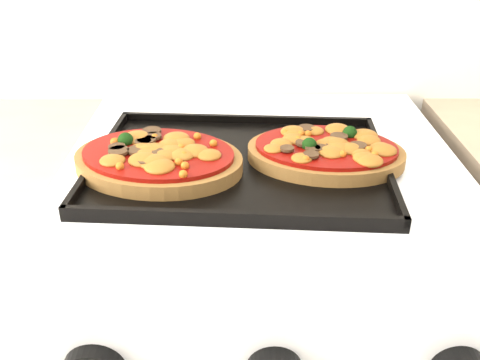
{
  "coord_description": "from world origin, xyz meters",
  "views": [
    {
      "loc": [
        -0.06,
        1.01,
        1.27
      ],
      "look_at": [
        -0.06,
        1.64,
        0.92
      ],
      "focal_mm": 40.0,
      "sensor_mm": 36.0,
      "label": 1
    }
  ],
  "objects": [
    {
      "name": "control_panel",
      "position": [
        -0.03,
        1.39,
        0.85
      ],
      "size": [
        0.6,
        0.02,
        0.09
      ],
      "primitive_type": "cube",
      "color": "silver",
      "rests_on": "stove"
    },
    {
      "name": "baking_tray",
      "position": [
        -0.06,
        1.69,
        0.92
      ],
      "size": [
        0.43,
        0.33,
        0.02
      ],
      "primitive_type": "cube",
      "rotation": [
        0.0,
        0.0,
        -0.06
      ],
      "color": "black",
      "rests_on": "stove"
    },
    {
      "name": "pizza_left",
      "position": [
        -0.17,
        1.67,
        0.94
      ],
      "size": [
        0.27,
        0.22,
        0.03
      ],
      "primitive_type": null,
      "rotation": [
        0.0,
        0.0,
        -0.21
      ],
      "color": "brown",
      "rests_on": "baking_tray"
    },
    {
      "name": "pizza_right",
      "position": [
        0.06,
        1.69,
        0.94
      ],
      "size": [
        0.24,
        0.19,
        0.03
      ],
      "primitive_type": null,
      "rotation": [
        0.0,
        0.0,
        -0.14
      ],
      "color": "brown",
      "rests_on": "baking_tray"
    }
  ]
}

